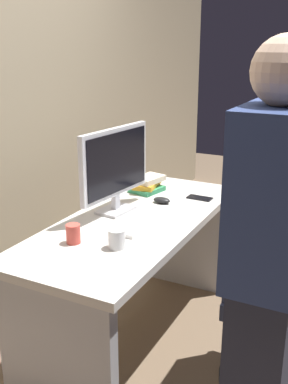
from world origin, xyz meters
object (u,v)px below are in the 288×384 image
Objects in this scene: office_chair at (267,305)px; keyboard at (141,220)px; desk at (136,256)px; cell_phone at (200,198)px; cup_by_monitor at (73,234)px; mouse at (162,200)px; cup_near_keyboard at (117,239)px; book_stack at (148,184)px; monitor at (115,166)px; person_at_desk at (268,280)px; handbag at (262,275)px.

keyboard is (-0.02, 0.66, 0.32)m from office_chair.
cell_phone is at bearing -22.88° from desk.
mouse is at bearing -10.54° from cup_by_monitor.
cup_near_keyboard reaches higher than cell_phone.
book_stack is at bearing 3.05° from cup_by_monitor.
desk is at bearing 15.38° from cup_near_keyboard.
cup_near_keyboard is at bearing -162.76° from book_stack.
office_chair is 0.82m from mouse.
monitor is at bearing 66.33° from keyboard.
desk is 1.03m from person_at_desk.
cup_near_keyboard is at bearing 119.31° from office_chair.
handbag is at bearing -42.10° from mouse.
cell_phone is at bearing -18.92° from cup_by_monitor.
cell_phone is (0.41, -0.33, -0.25)m from monitor.
desk is 2.86× the size of monitor.
cup_by_monitor is (-0.37, 0.16, 0.03)m from keyboard.
person_at_desk is 7.04× the size of book_stack.
cup_by_monitor reaches higher than keyboard.
person_at_desk is at bearing -168.02° from handbag.
book_stack is at bearing 17.24° from cup_near_keyboard.
cup_near_keyboard is (-0.34, 0.61, 0.35)m from office_chair.
person_at_desk is 18.32× the size of cup_by_monitor.
book_stack reaches higher than cup_near_keyboard.
keyboard is at bearing -23.00° from cup_by_monitor.
person_at_desk is 1.12m from monitor.
keyboard is at bearing -174.90° from mouse.
cup_near_keyboard is at bearing 160.73° from handbag.
desk is 0.50m from monitor.
cup_by_monitor is at bearing 81.27° from person_at_desk.
monitor is 0.37m from mouse.
mouse is (0.24, -0.16, -0.24)m from monitor.
cup_by_monitor is at bearing 162.97° from cell_phone.
desk is 17.28× the size of cup_by_monitor.
book_stack is (0.40, 0.01, -0.21)m from monitor.
cell_phone is at bearing 31.74° from person_at_desk.
office_chair reaches higher than cup_near_keyboard.
person_at_desk reaches higher than book_stack.
mouse is 0.24m from book_stack.
office_chair is at bearing -91.65° from desk.
cup_near_keyboard is (-0.36, -0.10, 0.26)m from desk.
person_at_desk is 0.92m from cup_by_monitor.
keyboard is at bearing 8.64° from cup_near_keyboard.
mouse is at bearing 66.78° from office_chair.
monitor is 0.50m from cup_by_monitor.
cell_phone is (0.45, -0.19, 0.22)m from desk.
office_chair is at bearing -60.69° from cup_near_keyboard.
cup_by_monitor is (-0.68, 0.13, 0.03)m from mouse.
office_chair is 1.04m from book_stack.
cup_by_monitor reaches higher than handbag.
desk is 0.53m from cell_phone.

